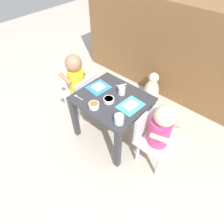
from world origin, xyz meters
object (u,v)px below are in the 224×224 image
object	(u,v)px
food_tray_left	(99,87)
spoon_by_left_tray	(78,97)
spoon_by_right_tray	(122,85)
veggie_bowl_near	(94,105)
water_cup_left	(122,91)
water_cup_right	(119,120)
seated_child_right	(159,129)
dining_table	(112,106)
food_tray_right	(131,106)
veggie_bowl_far	(109,100)
seated_child_left	(77,81)
dog	(151,90)

from	to	relation	value
food_tray_left	spoon_by_left_tray	xyz separation A→B (m)	(-0.04, -0.20, -0.00)
spoon_by_right_tray	veggie_bowl_near	bearing A→B (deg)	-87.28
water_cup_left	water_cup_right	world-z (taller)	same
seated_child_right	water_cup_left	distance (m)	0.44
veggie_bowl_near	dining_table	bearing A→B (deg)	80.79
food_tray_right	veggie_bowl_far	distance (m)	0.18
dining_table	veggie_bowl_near	distance (m)	0.21
dining_table	veggie_bowl_far	distance (m)	0.12
veggie_bowl_near	food_tray_left	bearing A→B (deg)	126.41
seated_child_left	food_tray_left	world-z (taller)	seated_child_left
dining_table	dog	world-z (taller)	dining_table
food_tray_left	water_cup_left	distance (m)	0.21
water_cup_left	dog	bearing A→B (deg)	89.26
veggie_bowl_far	water_cup_left	bearing A→B (deg)	83.09
spoon_by_left_tray	spoon_by_right_tray	xyz separation A→B (m)	(0.17, 0.37, 0.00)
veggie_bowl_far	veggie_bowl_near	bearing A→B (deg)	-105.98
water_cup_right	spoon_by_right_tray	distance (m)	0.45
dog	seated_child_left	bearing A→B (deg)	-129.68
dog	veggie_bowl_near	bearing A→B (deg)	-94.50
dog	food_tray_left	xyz separation A→B (m)	(-0.20, -0.56, 0.26)
spoon_by_left_tray	spoon_by_right_tray	world-z (taller)	same
dining_table	water_cup_left	bearing A→B (deg)	74.72
water_cup_left	spoon_by_right_tray	distance (m)	0.12
food_tray_left	veggie_bowl_near	world-z (taller)	veggie_bowl_near
water_cup_right	spoon_by_left_tray	bearing A→B (deg)	-178.69
seated_child_right	veggie_bowl_far	bearing A→B (deg)	-170.70
water_cup_right	food_tray_left	bearing A→B (deg)	154.00
veggie_bowl_near	seated_child_right	bearing A→B (deg)	22.84
food_tray_right	spoon_by_left_tray	size ratio (longest dim) A/B	2.03
seated_child_right	food_tray_left	size ratio (longest dim) A/B	3.30
spoon_by_left_tray	spoon_by_right_tray	size ratio (longest dim) A/B	1.10
seated_child_right	water_cup_left	size ratio (longest dim) A/B	9.10
seated_child_left	spoon_by_left_tray	world-z (taller)	seated_child_left
seated_child_right	water_cup_right	bearing A→B (deg)	-139.49
dining_table	seated_child_right	bearing A→B (deg)	3.03
spoon_by_left_tray	spoon_by_right_tray	bearing A→B (deg)	65.57
dining_table	spoon_by_right_tray	bearing A→B (deg)	103.61
dog	food_tray_right	xyz separation A→B (m)	(0.14, -0.56, 0.26)
water_cup_right	spoon_by_right_tray	bearing A→B (deg)	126.31
water_cup_right	water_cup_left	bearing A→B (deg)	126.47
dog	spoon_by_left_tray	bearing A→B (deg)	-107.78
food_tray_left	water_cup_right	size ratio (longest dim) A/B	2.73
dining_table	dog	bearing A→B (deg)	86.93
food_tray_right	veggie_bowl_near	size ratio (longest dim) A/B	2.47
food_tray_left	veggie_bowl_far	size ratio (longest dim) A/B	2.15
dog	spoon_by_left_tray	distance (m)	0.84
dining_table	food_tray_left	xyz separation A→B (m)	(-0.17, 0.02, 0.09)
dining_table	food_tray_right	bearing A→B (deg)	6.91
seated_child_left	food_tray_right	bearing A→B (deg)	1.00
dining_table	seated_child_left	size ratio (longest dim) A/B	0.85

